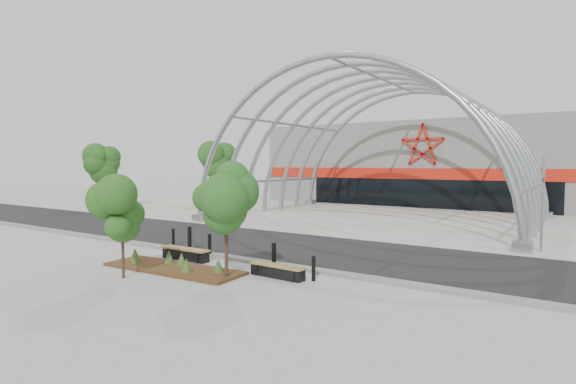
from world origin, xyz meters
The scene contains 19 objects.
ground centered at (0.00, 0.00, 0.00)m, with size 140.00×140.00×0.00m, color #9A9A94.
road centered at (0.00, 3.50, 0.01)m, with size 140.00×7.00×0.02m, color black.
forecourt centered at (0.00, 15.50, 0.02)m, with size 60.00×17.00×0.04m, color #A9A599.
kerb centered at (0.00, -0.25, 0.06)m, with size 60.00×0.50×0.12m, color slate.
arena_building centered at (0.00, 33.45, 3.99)m, with size 34.00×15.24×8.00m.
vault_canopy centered at (0.00, 15.50, 0.02)m, with size 20.80×15.80×20.36m.
planting_bed centered at (-0.68, -2.92, 0.15)m, with size 5.84×2.06×0.61m.
signal_pole centered at (10.69, 8.50, 2.26)m, with size 0.12×0.61×4.32m.
street_tree_0 centered at (-1.14, -4.73, 2.36)m, with size 1.44×1.44×3.29m.
street_tree_1 centered at (1.99, -2.86, 2.82)m, with size 1.66×1.66×3.93m.
bench_0 centered at (-1.52, -1.43, 0.24)m, with size 2.36×0.54×0.49m.
bench_1 centered at (3.32, -1.70, 0.22)m, with size 2.19×0.57×0.46m.
bollard_0 centered at (-4.28, 0.40, 0.44)m, with size 0.14×0.14×0.88m, color black.
bollard_1 centered at (-2.81, 0.05, 0.56)m, with size 0.18×0.18×1.12m, color black.
bollard_2 centered at (-1.19, -0.34, 0.49)m, with size 0.16×0.16×0.97m, color black.
bollard_3 centered at (2.70, -1.03, 0.53)m, with size 0.17×0.17×1.07m, color black.
bollard_4 centered at (4.62, -1.41, 0.43)m, with size 0.14×0.14×0.86m, color black.
bg_tree_0 centered at (-20.00, 20.00, 4.64)m, with size 3.00×3.00×6.45m.
bg_tree_2 centered at (-24.00, 10.00, 3.86)m, with size 2.55×2.55×5.38m.
Camera 1 is at (12.22, -14.46, 3.99)m, focal length 28.00 mm.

